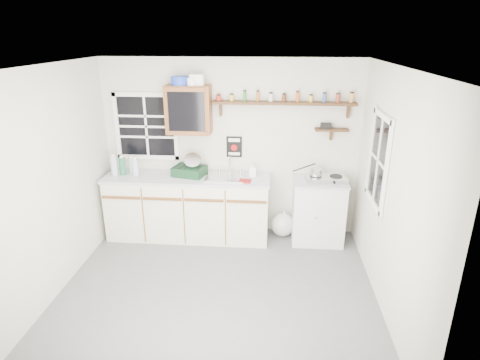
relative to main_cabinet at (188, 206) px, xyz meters
name	(u,v)px	position (x,y,z in m)	size (l,w,h in m)	color
room	(215,190)	(0.58, -1.30, 0.79)	(3.64, 3.24, 2.54)	#57575A
main_cabinet	(188,206)	(0.00, 0.00, 0.00)	(2.31, 0.63, 0.92)	beige
right_cabinet	(318,210)	(1.83, 0.03, -0.01)	(0.73, 0.57, 0.91)	beige
sink	(225,177)	(0.54, 0.01, 0.47)	(0.52, 0.44, 0.29)	silver
upper_cabinet	(189,110)	(0.03, 0.14, 1.36)	(0.60, 0.32, 0.65)	brown
upper_cabinet_clutter	(187,80)	(0.03, 0.14, 1.75)	(0.44, 0.24, 0.14)	#1B39B3
spice_shelf	(285,102)	(1.32, 0.21, 1.47)	(1.91, 0.18, 0.35)	black
secondary_shelf	(330,129)	(1.94, 0.22, 1.12)	(0.45, 0.16, 0.24)	black
warning_sign	(234,147)	(0.63, 0.29, 0.82)	(0.22, 0.02, 0.30)	black
window_back	(146,127)	(-0.62, 0.29, 1.09)	(0.93, 0.03, 0.98)	black
window_right	(379,160)	(2.37, -0.75, 0.99)	(0.03, 0.78, 1.08)	black
water_bottles	(125,166)	(-0.87, 0.00, 0.59)	(0.37, 0.20, 0.31)	#A8BAC4
dish_rack	(190,168)	(0.04, 0.05, 0.56)	(0.49, 0.41, 0.32)	#10311B
soap_bottle	(252,170)	(0.91, 0.08, 0.56)	(0.09, 0.09, 0.20)	white
rag	(245,181)	(0.82, -0.15, 0.47)	(0.15, 0.13, 0.02)	maroon
hotplate	(326,178)	(1.91, 0.01, 0.48)	(0.57, 0.35, 0.08)	silver
saucepan	(315,172)	(1.76, 0.01, 0.57)	(0.39, 0.20, 0.17)	silver
trash_bag	(283,224)	(1.36, 0.10, -0.28)	(0.38, 0.34, 0.43)	beige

